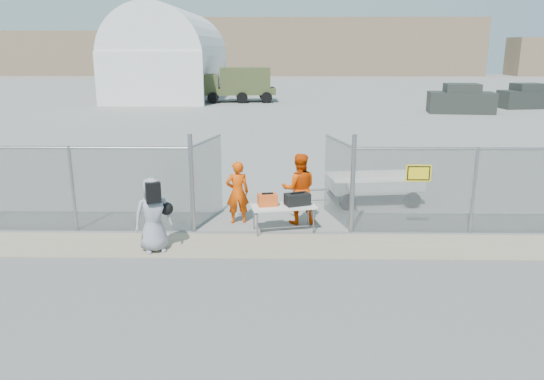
{
  "coord_description": "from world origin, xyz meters",
  "views": [
    {
      "loc": [
        0.21,
        -10.73,
        4.55
      ],
      "look_at": [
        0.0,
        2.0,
        1.1
      ],
      "focal_mm": 35.0,
      "sensor_mm": 36.0,
      "label": 1
    }
  ],
  "objects_px": {
    "security_worker_right": "(299,189)",
    "utility_trailer": "(373,188)",
    "security_worker_left": "(237,192)",
    "visitor": "(153,215)",
    "folding_table": "(283,219)"
  },
  "relations": [
    {
      "from": "security_worker_left",
      "to": "security_worker_right",
      "type": "height_order",
      "value": "security_worker_right"
    },
    {
      "from": "security_worker_left",
      "to": "utility_trailer",
      "type": "distance_m",
      "value": 4.46
    },
    {
      "from": "folding_table",
      "to": "security_worker_right",
      "type": "distance_m",
      "value": 1.0
    },
    {
      "from": "folding_table",
      "to": "visitor",
      "type": "distance_m",
      "value": 3.3
    },
    {
      "from": "security_worker_right",
      "to": "visitor",
      "type": "xyz_separation_m",
      "value": [
        -3.37,
        -2.06,
        -0.08
      ]
    },
    {
      "from": "security_worker_right",
      "to": "utility_trailer",
      "type": "xyz_separation_m",
      "value": [
        2.31,
        2.05,
        -0.52
      ]
    },
    {
      "from": "security_worker_right",
      "to": "security_worker_left",
      "type": "bearing_deg",
      "value": -2.21
    },
    {
      "from": "security_worker_left",
      "to": "visitor",
      "type": "distance_m",
      "value": 2.69
    },
    {
      "from": "security_worker_left",
      "to": "security_worker_right",
      "type": "bearing_deg",
      "value": 168.42
    },
    {
      "from": "security_worker_right",
      "to": "visitor",
      "type": "bearing_deg",
      "value": 28.5
    },
    {
      "from": "utility_trailer",
      "to": "security_worker_left",
      "type": "bearing_deg",
      "value": -159.28
    },
    {
      "from": "folding_table",
      "to": "utility_trailer",
      "type": "height_order",
      "value": "utility_trailer"
    },
    {
      "from": "folding_table",
      "to": "utility_trailer",
      "type": "xyz_separation_m",
      "value": [
        2.72,
        2.74,
        0.08
      ]
    },
    {
      "from": "utility_trailer",
      "to": "security_worker_right",
      "type": "bearing_deg",
      "value": -145.45
    },
    {
      "from": "security_worker_left",
      "to": "utility_trailer",
      "type": "xyz_separation_m",
      "value": [
        3.93,
        2.07,
        -0.42
      ]
    }
  ]
}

